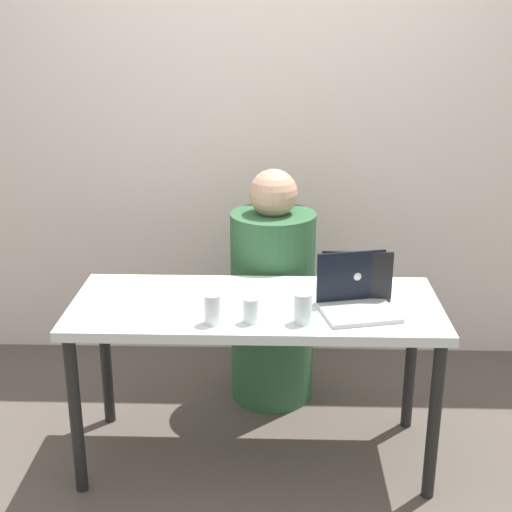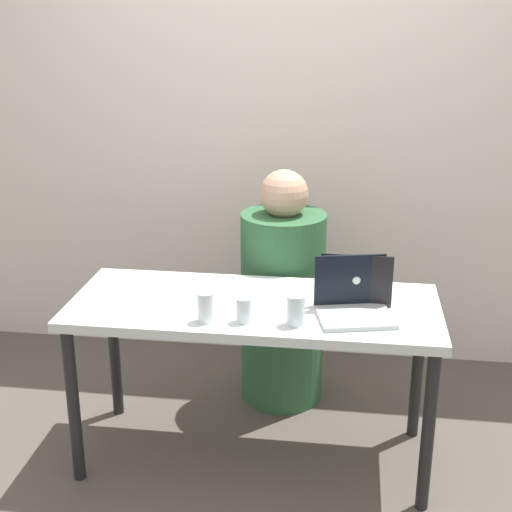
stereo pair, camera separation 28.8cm
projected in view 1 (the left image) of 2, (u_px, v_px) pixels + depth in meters
The scene contains 9 objects.
ground_plane at pixel (256, 455), 3.13m from camera, with size 12.00×12.00×0.00m, color #514941.
back_wall at pixel (262, 143), 3.77m from camera, with size 4.50×0.10×2.36m, color silver.
desk at pixel (256, 320), 2.92m from camera, with size 1.50×0.61×0.73m.
person_at_center at pixel (272, 300), 3.46m from camera, with size 0.50×0.50×1.16m.
laptop_front_right at pixel (356, 299), 2.80m from camera, with size 0.33×0.29×0.22m.
laptop_back_right at pixel (355, 284), 2.95m from camera, with size 0.29×0.26×0.22m.
water_glass_right at pixel (303, 310), 2.69m from camera, with size 0.07×0.07×0.12m.
water_glass_center at pixel (251, 312), 2.70m from camera, with size 0.06×0.06×0.10m.
water_glass_left at pixel (212, 311), 2.69m from camera, with size 0.07×0.07×0.12m.
Camera 1 is at (0.08, -2.66, 1.86)m, focal length 50.00 mm.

